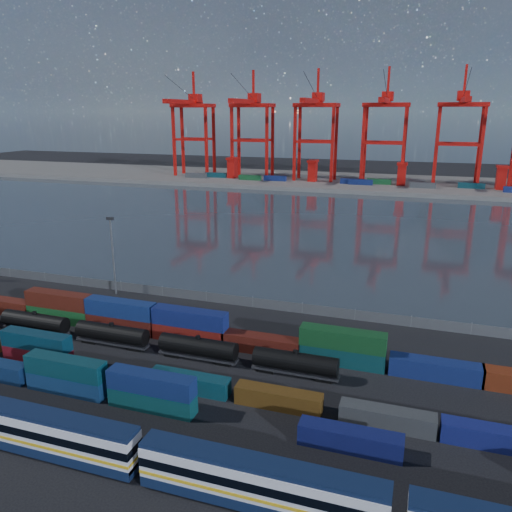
% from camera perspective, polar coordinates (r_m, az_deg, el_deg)
% --- Properties ---
extents(ground, '(700.00, 700.00, 0.00)m').
position_cam_1_polar(ground, '(75.80, -7.35, -13.38)').
color(ground, black).
rests_on(ground, ground).
extents(harbor_water, '(700.00, 700.00, 0.00)m').
position_cam_1_polar(harbor_water, '(170.81, 7.95, 3.44)').
color(harbor_water, '#29323C').
rests_on(harbor_water, ground).
extents(far_quay, '(700.00, 70.00, 2.00)m').
position_cam_1_polar(far_quay, '(273.11, 12.08, 8.20)').
color(far_quay, '#514F4C').
rests_on(far_quay, ground).
extents(distant_mountains, '(2470.00, 1100.00, 520.00)m').
position_cam_1_polar(distant_mountains, '(1669.49, 20.86, 21.49)').
color(distant_mountains, '#1E2630').
rests_on(distant_mountains, ground).
extents(passenger_train, '(76.70, 3.05, 5.23)m').
position_cam_1_polar(passenger_train, '(52.94, 0.38, -24.62)').
color(passenger_train, silver).
rests_on(passenger_train, ground).
extents(container_row_mid, '(140.96, 2.34, 4.99)m').
position_cam_1_polar(container_row_mid, '(73.81, -11.70, -12.99)').
color(container_row_mid, '#45484A').
rests_on(container_row_mid, ground).
extents(container_row_north, '(142.26, 2.64, 5.63)m').
position_cam_1_polar(container_row_north, '(88.63, -12.28, -7.35)').
color(container_row_north, '#0F204F').
rests_on(container_row_north, ground).
extents(tanker_string, '(90.45, 2.78, 3.98)m').
position_cam_1_polar(tanker_string, '(90.70, -20.21, -7.74)').
color(tanker_string, black).
rests_on(tanker_string, ground).
extents(waterfront_fence, '(160.12, 0.12, 2.20)m').
position_cam_1_polar(waterfront_fence, '(98.82, -0.37, -5.32)').
color(waterfront_fence, '#595B5E').
rests_on(waterfront_fence, ground).
extents(yard_light_mast, '(1.60, 0.40, 16.60)m').
position_cam_1_polar(yard_light_mast, '(107.51, -16.06, 0.48)').
color(yard_light_mast, slate).
rests_on(yard_light_mast, ground).
extents(gantry_cranes, '(197.48, 43.15, 58.44)m').
position_cam_1_polar(gantry_cranes, '(265.13, 10.70, 15.60)').
color(gantry_cranes, red).
rests_on(gantry_cranes, ground).
extents(quay_containers, '(172.58, 10.99, 2.60)m').
position_cam_1_polar(quay_containers, '(259.97, 9.30, 8.47)').
color(quay_containers, navy).
rests_on(quay_containers, far_quay).
extents(straddle_carriers, '(140.00, 7.00, 11.10)m').
position_cam_1_polar(straddle_carriers, '(262.70, 11.36, 9.44)').
color(straddle_carriers, red).
rests_on(straddle_carriers, far_quay).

